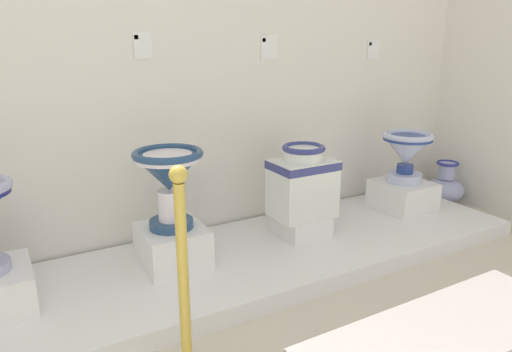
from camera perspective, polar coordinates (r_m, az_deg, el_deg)
display_platform at (r=2.89m, az=-0.79°, el=-10.17°), size 3.68×0.98×0.10m
plinth_block_squat_floral at (r=2.73m, az=-10.11°, el=-8.33°), size 0.35×0.38×0.22m
antique_toilet_squat_floral at (r=2.58m, az=-10.57°, el=0.26°), size 0.38×0.38×0.44m
plinth_block_broad_patterned at (r=3.11m, az=5.54°, el=-5.89°), size 0.30×0.30×0.13m
antique_toilet_broad_patterned at (r=3.01m, az=5.70°, el=-0.58°), size 0.40×0.29×0.47m
plinth_block_pale_glazed at (r=3.70m, az=17.39°, el=-2.24°), size 0.37×0.40×0.21m
antique_toilet_pale_glazed at (r=3.61m, az=17.85°, el=3.00°), size 0.37×0.37×0.37m
info_placard_second at (r=2.88m, az=-13.64°, el=15.19°), size 0.11×0.01×0.15m
info_placard_third at (r=3.24m, az=1.60°, el=15.37°), size 0.13×0.01×0.16m
info_placard_fourth at (r=3.80m, az=14.06°, el=14.68°), size 0.11×0.01×0.15m
decorative_vase_corner at (r=4.20m, az=22.00°, el=-1.30°), size 0.30×0.30×0.37m
stanchion_post_near_left at (r=1.86m, az=-8.46°, el=-19.34°), size 0.27×0.27×0.94m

